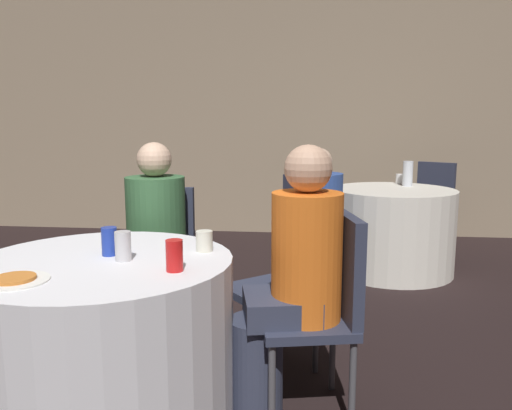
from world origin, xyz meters
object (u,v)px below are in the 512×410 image
at_px(chair_near_east, 327,297).
at_px(person_orange_shirt, 290,284).
at_px(soda_can_blue, 109,241).
at_px(soda_can_silver, 123,246).
at_px(soda_can_red, 174,256).
at_px(chair_near_north, 161,248).
at_px(chair_far_southwest, 309,223).
at_px(person_blue_shirt, 325,216).
at_px(pizza_plate_near, 14,280).
at_px(chair_far_northeast, 432,199).
at_px(person_green_jacket, 154,244).
at_px(table_near, 106,342).
at_px(table_far, 392,230).
at_px(bottle_far, 408,174).

relative_size(chair_near_east, person_orange_shirt, 0.75).
xyz_separation_m(soda_can_blue, soda_can_silver, (0.09, -0.07, 0.00)).
xyz_separation_m(soda_can_silver, soda_can_red, (0.25, -0.12, 0.00)).
bearing_deg(soda_can_silver, chair_near_north, 98.26).
distance_m(chair_far_southwest, soda_can_red, 2.06).
relative_size(chair_near_north, soda_can_blue, 7.39).
bearing_deg(person_blue_shirt, pizza_plate_near, -67.11).
bearing_deg(chair_far_northeast, soda_can_blue, 89.76).
bearing_deg(person_green_jacket, chair_far_northeast, -133.61).
relative_size(table_near, chair_near_east, 1.21).
bearing_deg(pizza_plate_near, table_near, 59.13).
height_order(chair_near_east, chair_far_southwest, same).
bearing_deg(person_orange_shirt, soda_can_silver, 91.99).
bearing_deg(person_green_jacket, soda_can_red, 109.83).
distance_m(pizza_plate_near, soda_can_red, 0.57).
height_order(person_green_jacket, soda_can_blue, person_green_jacket).
bearing_deg(person_blue_shirt, soda_can_blue, -67.16).
height_order(chair_near_north, pizza_plate_near, chair_near_north).
bearing_deg(table_far, person_orange_shirt, -109.18).
bearing_deg(soda_can_blue, soda_can_silver, -39.95).
relative_size(person_orange_shirt, pizza_plate_near, 4.98).
distance_m(chair_far_northeast, pizza_plate_near, 4.24).
bearing_deg(soda_can_blue, table_near, -95.63).
bearing_deg(person_blue_shirt, chair_near_north, -85.67).
relative_size(table_far, soda_can_silver, 8.70).
bearing_deg(soda_can_blue, chair_near_east, 7.59).
distance_m(table_near, soda_can_blue, 0.43).
xyz_separation_m(table_far, chair_near_east, (-0.64, -2.26, 0.17)).
xyz_separation_m(pizza_plate_near, soda_can_silver, (0.29, 0.31, 0.05)).
bearing_deg(person_blue_shirt, chair_far_northeast, 99.31).
height_order(chair_near_east, soda_can_blue, chair_near_east).
relative_size(chair_near_north, person_blue_shirt, 0.81).
relative_size(chair_near_east, soda_can_red, 7.39).
height_order(table_far, bottle_far, bottle_far).
bearing_deg(table_far, soda_can_blue, -123.34).
relative_size(table_near, soda_can_blue, 8.94).
bearing_deg(chair_near_north, person_blue_shirt, -138.33).
bearing_deg(table_near, person_blue_shirt, 63.46).
distance_m(chair_far_southwest, chair_far_northeast, 1.87).
distance_m(chair_near_east, pizza_plate_near, 1.26).
bearing_deg(person_green_jacket, pizza_plate_near, 79.61).
bearing_deg(bottle_far, soda_can_blue, -123.50).
distance_m(chair_near_east, soda_can_blue, 0.98).
bearing_deg(chair_near_east, table_far, -27.40).
height_order(table_near, chair_far_northeast, chair_far_northeast).
height_order(table_near, person_orange_shirt, person_orange_shirt).
bearing_deg(bottle_far, person_green_jacket, -133.34).
xyz_separation_m(table_near, table_far, (1.58, 2.46, 0.00)).
bearing_deg(soda_can_silver, table_far, 58.97).
bearing_deg(chair_far_southwest, soda_can_red, -54.29).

